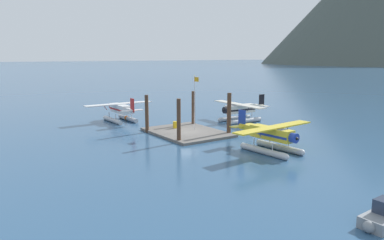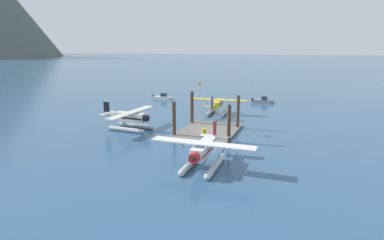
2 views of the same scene
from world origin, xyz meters
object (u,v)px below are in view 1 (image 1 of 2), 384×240
at_px(mooring_buoy, 127,118).
at_px(seaplane_yellow_stbd_fwd, 272,137).
at_px(fuel_drum, 175,125).
at_px(seaplane_white_port_aft, 120,111).
at_px(seaplane_cream_bow_left, 240,111).
at_px(flagpole, 195,97).

distance_m(mooring_buoy, seaplane_yellow_stbd_fwd, 25.76).
height_order(fuel_drum, seaplane_yellow_stbd_fwd, seaplane_yellow_stbd_fwd).
bearing_deg(fuel_drum, seaplane_white_port_aft, -162.05).
relative_size(seaplane_white_port_aft, seaplane_cream_bow_left, 1.00).
bearing_deg(seaplane_yellow_stbd_fwd, mooring_buoy, -169.91).
relative_size(fuel_drum, seaplane_cream_bow_left, 0.08).
bearing_deg(fuel_drum, mooring_buoy, -168.57).
distance_m(fuel_drum, seaplane_white_port_aft, 10.78).
relative_size(seaplane_yellow_stbd_fwd, seaplane_cream_bow_left, 1.00).
height_order(mooring_buoy, seaplane_white_port_aft, seaplane_white_port_aft).
relative_size(fuel_drum, seaplane_white_port_aft, 0.08).
bearing_deg(mooring_buoy, seaplane_yellow_stbd_fwd, 10.09).
relative_size(flagpole, mooring_buoy, 9.57).
xyz_separation_m(fuel_drum, seaplane_yellow_stbd_fwd, (14.77, 2.37, 0.84)).
relative_size(flagpole, seaplane_cream_bow_left, 0.66).
distance_m(flagpole, seaplane_cream_bow_left, 10.45).
distance_m(mooring_buoy, seaplane_cream_bow_left, 17.12).
relative_size(mooring_buoy, seaplane_yellow_stbd_fwd, 0.07).
bearing_deg(seaplane_cream_bow_left, mooring_buoy, -128.18).
bearing_deg(flagpole, fuel_drum, -146.18).
xyz_separation_m(mooring_buoy, seaplane_yellow_stbd_fwd, (25.33, 4.51, 1.22)).
height_order(flagpole, fuel_drum, flagpole).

